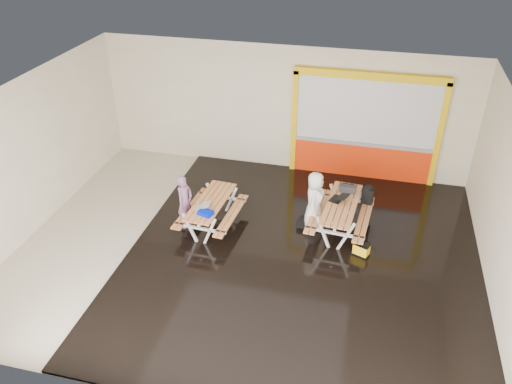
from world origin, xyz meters
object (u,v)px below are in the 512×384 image
(backpack, at_px, (368,195))
(toolbox, at_px, (348,188))
(laptop_left, at_px, (202,207))
(person_right, at_px, (315,200))
(picnic_table_right, at_px, (341,210))
(blue_pouch, at_px, (206,213))
(fluke_bag, at_px, (361,249))
(person_left, at_px, (185,201))
(dark_case, at_px, (307,223))
(picnic_table_left, at_px, (211,207))
(laptop_right, at_px, (339,198))

(backpack, bearing_deg, toolbox, -171.48)
(laptop_left, bearing_deg, person_right, 19.54)
(picnic_table_right, xyz_separation_m, blue_pouch, (-2.88, -1.10, 0.18))
(fluke_bag, bearing_deg, person_left, 178.77)
(person_right, height_order, dark_case, person_right)
(person_left, bearing_deg, picnic_table_left, -57.27)
(picnic_table_left, xyz_separation_m, blue_pouch, (0.06, -0.55, 0.22))
(person_right, height_order, laptop_right, person_right)
(laptop_left, distance_m, laptop_right, 3.12)
(blue_pouch, relative_size, toolbox, 0.80)
(toolbox, height_order, fluke_bag, toolbox)
(fluke_bag, bearing_deg, person_right, 146.00)
(person_left, relative_size, toolbox, 3.35)
(picnic_table_right, bearing_deg, backpack, 48.54)
(picnic_table_right, bearing_deg, laptop_left, -163.57)
(picnic_table_right, relative_size, person_right, 1.48)
(person_right, distance_m, fluke_bag, 1.54)
(picnic_table_left, xyz_separation_m, dark_case, (2.19, 0.50, -0.43))
(backpack, bearing_deg, fluke_bag, -89.97)
(laptop_left, distance_m, backpack, 3.89)
(person_left, xyz_separation_m, fluke_bag, (4.06, -0.09, -0.57))
(picnic_table_left, bearing_deg, laptop_right, 13.11)
(picnic_table_right, height_order, backpack, backpack)
(picnic_table_left, relative_size, person_right, 1.38)
(person_right, height_order, laptop_left, person_right)
(picnic_table_right, bearing_deg, fluke_bag, -56.21)
(picnic_table_right, height_order, laptop_left, laptop_left)
(toolbox, xyz_separation_m, dark_case, (-0.83, -0.60, -0.73))
(person_left, distance_m, backpack, 4.28)
(laptop_right, bearing_deg, picnic_table_left, -166.89)
(laptop_left, distance_m, fluke_bag, 3.63)
(backpack, bearing_deg, laptop_right, -141.67)
(blue_pouch, height_order, backpack, backpack)
(laptop_right, bearing_deg, picnic_table_right, -55.86)
(backpack, xyz_separation_m, dark_case, (-1.31, -0.67, -0.58))
(picnic_table_right, xyz_separation_m, toolbox, (0.08, 0.56, 0.27))
(toolbox, distance_m, dark_case, 1.26)
(picnic_table_right, distance_m, blue_pouch, 3.09)
(fluke_bag, bearing_deg, blue_pouch, -175.54)
(picnic_table_left, relative_size, blue_pouch, 6.05)
(person_right, bearing_deg, laptop_left, 112.11)
(laptop_left, xyz_separation_m, laptop_right, (2.94, 1.02, 0.05))
(backpack, bearing_deg, laptop_left, -157.01)
(picnic_table_right, relative_size, person_left, 1.55)
(picnic_table_right, relative_size, laptop_right, 4.12)
(blue_pouch, bearing_deg, dark_case, 26.34)
(fluke_bag, bearing_deg, laptop_right, 123.84)
(person_left, bearing_deg, blue_pouch, -106.41)
(picnic_table_left, bearing_deg, picnic_table_right, 10.46)
(laptop_right, bearing_deg, dark_case, -166.16)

